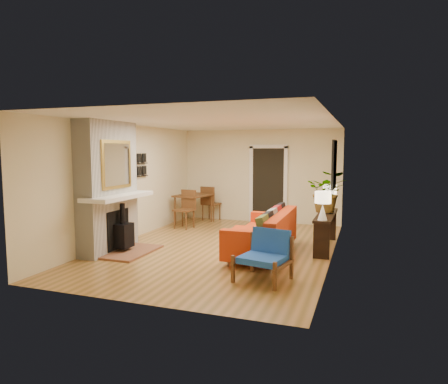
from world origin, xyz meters
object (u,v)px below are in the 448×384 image
at_px(blue_chair, 266,253).
at_px(lamp_near, 323,202).
at_px(ottoman, 249,237).
at_px(console_table, 326,221).
at_px(lamp_far, 330,194).
at_px(houseplant, 327,192).
at_px(dining_table, 196,200).
at_px(sofa, 267,234).

relative_size(blue_chair, lamp_near, 1.63).
bearing_deg(ottoman, console_table, 15.40).
bearing_deg(ottoman, lamp_near, -13.21).
distance_m(lamp_far, houseplant, 0.52).
xyz_separation_m(dining_table, houseplant, (3.63, -1.46, 0.51)).
bearing_deg(ottoman, sofa, -41.90).
distance_m(ottoman, houseplant, 1.89).
height_order(console_table, lamp_far, lamp_far).
bearing_deg(dining_table, console_table, -24.70).
bearing_deg(houseplant, ottoman, -157.22).
bearing_deg(lamp_far, blue_chair, -103.04).
distance_m(sofa, console_table, 1.35).
height_order(dining_table, lamp_near, lamp_near).
bearing_deg(blue_chair, ottoman, 112.99).
xyz_separation_m(console_table, lamp_near, (0.00, -0.78, 0.49)).
distance_m(blue_chair, houseplant, 2.74).
bearing_deg(console_table, blue_chair, -106.88).
bearing_deg(lamp_near, lamp_far, 90.00).
xyz_separation_m(dining_table, console_table, (3.64, -1.67, -0.07)).
relative_size(blue_chair, houseplant, 1.01).
xyz_separation_m(lamp_near, lamp_far, (0.00, 1.50, 0.00)).
height_order(blue_chair, dining_table, dining_table).
bearing_deg(console_table, ottoman, -164.60).
relative_size(console_table, lamp_far, 3.43).
xyz_separation_m(sofa, dining_table, (-2.60, 2.52, 0.25)).
bearing_deg(sofa, console_table, 39.11).
distance_m(blue_chair, dining_table, 4.97).
relative_size(ottoman, lamp_near, 1.52).
xyz_separation_m(console_table, lamp_far, (0.00, 0.72, 0.49)).
relative_size(sofa, ottoman, 2.83).
bearing_deg(dining_table, lamp_near, -33.93).
distance_m(blue_chair, console_table, 2.44).
bearing_deg(ottoman, lamp_far, 36.94).
bearing_deg(lamp_far, console_table, -90.00).
distance_m(dining_table, lamp_near, 4.41).
height_order(sofa, lamp_near, lamp_near).
distance_m(ottoman, lamp_near, 1.77).
relative_size(sofa, lamp_near, 4.30).
height_order(blue_chair, houseplant, houseplant).
bearing_deg(lamp_near, sofa, -176.05).
height_order(ottoman, houseplant, houseplant).
bearing_deg(blue_chair, console_table, 73.12).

